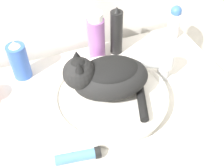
% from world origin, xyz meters
% --- Properties ---
extents(vanity_counter, '(1.01, 0.54, 0.86)m').
position_xyz_m(vanity_counter, '(0.00, 0.27, 0.43)').
color(vanity_counter, beige).
rests_on(vanity_counter, ground_plane).
extents(sink_basin, '(0.40, 0.40, 0.05)m').
position_xyz_m(sink_basin, '(0.04, 0.22, 0.88)').
color(sink_basin, white).
rests_on(sink_basin, vanity_counter).
extents(cat, '(0.28, 0.26, 0.18)m').
position_xyz_m(cat, '(0.03, 0.22, 0.98)').
color(cat, black).
rests_on(cat, sink_basin).
extents(faucet, '(0.15, 0.07, 0.13)m').
position_xyz_m(faucet, '(0.26, 0.26, 0.93)').
color(faucet, silver).
rests_on(faucet, vanity_counter).
extents(deodorant_stick, '(0.05, 0.05, 0.15)m').
position_xyz_m(deodorant_stick, '(0.43, 0.47, 0.93)').
color(deodorant_stick, silver).
rests_on(deodorant_stick, vanity_counter).
extents(spray_bottle_trigger, '(0.07, 0.07, 0.16)m').
position_xyz_m(spray_bottle_trigger, '(-0.22, 0.47, 0.93)').
color(spray_bottle_trigger, '#335BB7').
rests_on(spray_bottle_trigger, vanity_counter).
extents(hairspray_can_black, '(0.05, 0.05, 0.21)m').
position_xyz_m(hairspray_can_black, '(0.17, 0.47, 0.96)').
color(hairspray_can_black, black).
rests_on(hairspray_can_black, vanity_counter).
extents(mouthwash_bottle, '(0.07, 0.07, 0.20)m').
position_xyz_m(mouthwash_bottle, '(0.08, 0.47, 0.95)').
color(mouthwash_bottle, '#93569E').
rests_on(mouthwash_bottle, vanity_counter).
extents(cream_tube, '(0.14, 0.06, 0.04)m').
position_xyz_m(cream_tube, '(-0.13, 0.05, 0.87)').
color(cream_tube, '#4C7FB2').
rests_on(cream_tube, vanity_counter).
extents(soap_bar, '(0.08, 0.04, 0.02)m').
position_xyz_m(soap_bar, '(0.33, 0.10, 0.87)').
color(soap_bar, silver).
rests_on(soap_bar, vanity_counter).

